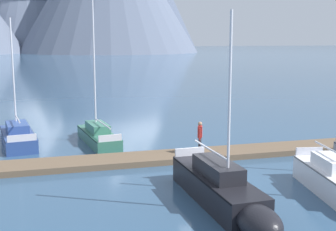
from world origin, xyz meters
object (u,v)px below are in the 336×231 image
Objects in this scene: sailboat_nearest_berth at (17,135)px; person_on_dock at (200,135)px; sailboat_mid_dock_port at (223,190)px; sailboat_second_berth at (97,134)px.

sailboat_nearest_berth reaches higher than person_on_dock.
sailboat_nearest_berth is at bearing 143.01° from person_on_dock.
sailboat_mid_dock_port reaches higher than person_on_dock.
sailboat_second_berth is (4.59, -1.18, -0.02)m from sailboat_nearest_berth.
sailboat_mid_dock_port is at bearing -78.54° from sailboat_second_berth.
sailboat_nearest_berth is at bearing 117.88° from sailboat_mid_dock_port.
sailboat_mid_dock_port is 4.48× the size of person_on_dock.
sailboat_nearest_berth is at bearing 165.57° from sailboat_second_berth.
sailboat_mid_dock_port is at bearing -106.44° from person_on_dock.
sailboat_second_berth is 5.38× the size of person_on_dock.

